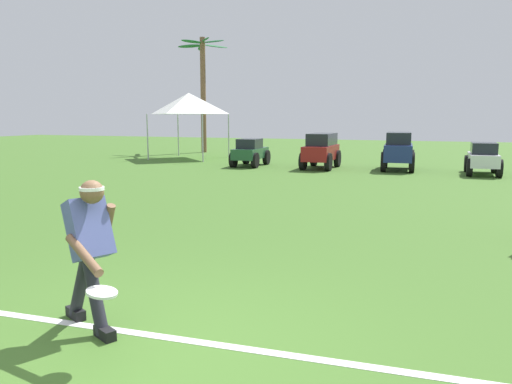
{
  "coord_description": "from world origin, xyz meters",
  "views": [
    {
      "loc": [
        2.28,
        -3.33,
        1.97
      ],
      "look_at": [
        -0.23,
        3.29,
        0.9
      ],
      "focal_mm": 35.0,
      "sensor_mm": 36.0,
      "label": 1
    }
  ],
  "objects_px": {
    "frisbee_in_flight": "(102,292)",
    "parked_car_slot_c": "(398,150)",
    "parked_car_slot_b": "(321,150)",
    "event_tent": "(189,104)",
    "palm_tree_far_left": "(203,83)",
    "parked_car_slot_d": "(483,158)",
    "parked_car_slot_a": "(250,152)",
    "frisbee_thrower": "(90,247)"
  },
  "relations": [
    {
      "from": "frisbee_in_flight",
      "to": "parked_car_slot_c",
      "type": "relative_size",
      "value": 0.12
    },
    {
      "from": "frisbee_in_flight",
      "to": "parked_car_slot_b",
      "type": "xyz_separation_m",
      "value": [
        -1.97,
        15.72,
        0.14
      ]
    },
    {
      "from": "event_tent",
      "to": "parked_car_slot_c",
      "type": "bearing_deg",
      "value": -10.65
    },
    {
      "from": "event_tent",
      "to": "parked_car_slot_b",
      "type": "bearing_deg",
      "value": -17.99
    },
    {
      "from": "parked_car_slot_b",
      "to": "palm_tree_far_left",
      "type": "distance_m",
      "value": 10.78
    },
    {
      "from": "parked_car_slot_b",
      "to": "parked_car_slot_d",
      "type": "height_order",
      "value": "parked_car_slot_b"
    },
    {
      "from": "parked_car_slot_c",
      "to": "parked_car_slot_d",
      "type": "xyz_separation_m",
      "value": [
        2.86,
        -0.53,
        -0.18
      ]
    },
    {
      "from": "parked_car_slot_a",
      "to": "palm_tree_far_left",
      "type": "xyz_separation_m",
      "value": [
        -5.29,
        6.4,
        3.27
      ]
    },
    {
      "from": "frisbee_in_flight",
      "to": "parked_car_slot_b",
      "type": "height_order",
      "value": "parked_car_slot_b"
    },
    {
      "from": "frisbee_in_flight",
      "to": "parked_car_slot_d",
      "type": "distance_m",
      "value": 16.04
    },
    {
      "from": "parked_car_slot_a",
      "to": "parked_car_slot_d",
      "type": "bearing_deg",
      "value": -0.02
    },
    {
      "from": "parked_car_slot_a",
      "to": "parked_car_slot_c",
      "type": "relative_size",
      "value": 0.93
    },
    {
      "from": "parked_car_slot_d",
      "to": "palm_tree_far_left",
      "type": "xyz_separation_m",
      "value": [
        -13.88,
        6.41,
        3.27
      ]
    },
    {
      "from": "parked_car_slot_c",
      "to": "palm_tree_far_left",
      "type": "height_order",
      "value": "palm_tree_far_left"
    },
    {
      "from": "parked_car_slot_c",
      "to": "palm_tree_far_left",
      "type": "bearing_deg",
      "value": 151.91
    },
    {
      "from": "parked_car_slot_b",
      "to": "parked_car_slot_a",
      "type": "bearing_deg",
      "value": -177.78
    },
    {
      "from": "parked_car_slot_c",
      "to": "parked_car_slot_d",
      "type": "relative_size",
      "value": 1.09
    },
    {
      "from": "parked_car_slot_a",
      "to": "event_tent",
      "type": "relative_size",
      "value": 0.73
    },
    {
      "from": "frisbee_thrower",
      "to": "event_tent",
      "type": "xyz_separation_m",
      "value": [
        -8.4,
        17.51,
        1.79
      ]
    },
    {
      "from": "palm_tree_far_left",
      "to": "parked_car_slot_b",
      "type": "bearing_deg",
      "value": -37.55
    },
    {
      "from": "parked_car_slot_c",
      "to": "event_tent",
      "type": "bearing_deg",
      "value": 169.35
    },
    {
      "from": "event_tent",
      "to": "palm_tree_far_left",
      "type": "bearing_deg",
      "value": 107.45
    },
    {
      "from": "frisbee_in_flight",
      "to": "parked_car_slot_c",
      "type": "xyz_separation_m",
      "value": [
        0.86,
        16.13,
        0.16
      ]
    },
    {
      "from": "event_tent",
      "to": "frisbee_in_flight",
      "type": "bearing_deg",
      "value": -63.69
    },
    {
      "from": "frisbee_thrower",
      "to": "palm_tree_far_left",
      "type": "xyz_separation_m",
      "value": [
        -9.68,
        21.55,
        3.03
      ]
    },
    {
      "from": "parked_car_slot_c",
      "to": "event_tent",
      "type": "relative_size",
      "value": 0.78
    },
    {
      "from": "palm_tree_far_left",
      "to": "event_tent",
      "type": "distance_m",
      "value": 4.42
    },
    {
      "from": "frisbee_thrower",
      "to": "parked_car_slot_b",
      "type": "height_order",
      "value": "frisbee_thrower"
    },
    {
      "from": "parked_car_slot_b",
      "to": "parked_car_slot_c",
      "type": "height_order",
      "value": "parked_car_slot_c"
    },
    {
      "from": "parked_car_slot_c",
      "to": "parked_car_slot_b",
      "type": "bearing_deg",
      "value": -171.71
    },
    {
      "from": "frisbee_thrower",
      "to": "event_tent",
      "type": "height_order",
      "value": "event_tent"
    },
    {
      "from": "frisbee_in_flight",
      "to": "palm_tree_far_left",
      "type": "bearing_deg",
      "value": 114.77
    },
    {
      "from": "frisbee_thrower",
      "to": "parked_car_slot_d",
      "type": "bearing_deg",
      "value": 74.5
    },
    {
      "from": "frisbee_thrower",
      "to": "parked_car_slot_d",
      "type": "distance_m",
      "value": 15.72
    },
    {
      "from": "frisbee_thrower",
      "to": "parked_car_slot_b",
      "type": "relative_size",
      "value": 0.59
    },
    {
      "from": "parked_car_slot_b",
      "to": "event_tent",
      "type": "xyz_separation_m",
      "value": [
        -6.91,
        2.24,
        1.86
      ]
    },
    {
      "from": "parked_car_slot_b",
      "to": "palm_tree_far_left",
      "type": "xyz_separation_m",
      "value": [
        -8.19,
        6.29,
        3.11
      ]
    },
    {
      "from": "parked_car_slot_c",
      "to": "palm_tree_far_left",
      "type": "relative_size",
      "value": 0.39
    },
    {
      "from": "frisbee_thrower",
      "to": "parked_car_slot_b",
      "type": "distance_m",
      "value": 15.33
    },
    {
      "from": "frisbee_thrower",
      "to": "parked_car_slot_c",
      "type": "relative_size",
      "value": 0.59
    },
    {
      "from": "parked_car_slot_d",
      "to": "palm_tree_far_left",
      "type": "height_order",
      "value": "palm_tree_far_left"
    },
    {
      "from": "parked_car_slot_b",
      "to": "palm_tree_far_left",
      "type": "height_order",
      "value": "palm_tree_far_left"
    }
  ]
}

